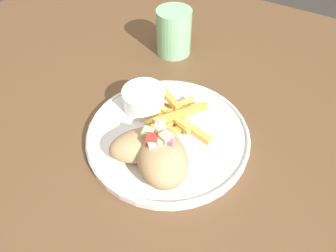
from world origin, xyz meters
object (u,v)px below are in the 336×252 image
object	(u,v)px
fries_pile	(176,116)
pita_sandwich_far	(145,144)
plate	(168,135)
sauce_ramekin	(144,98)
water_glass	(174,34)
pita_sandwich_near	(163,159)

from	to	relation	value
fries_pile	pita_sandwich_far	bearing A→B (deg)	177.03
plate	pita_sandwich_far	xyz separation A→B (m)	(-0.06, 0.01, 0.03)
pita_sandwich_far	plate	bearing A→B (deg)	36.58
sauce_ramekin	pita_sandwich_far	bearing A→B (deg)	-145.46
pita_sandwich_far	water_glass	size ratio (longest dim) A/B	1.23
sauce_ramekin	plate	bearing A→B (deg)	-115.94
sauce_ramekin	fries_pile	bearing A→B (deg)	-91.11
fries_pile	sauce_ramekin	size ratio (longest dim) A/B	1.69
pita_sandwich_near	water_glass	world-z (taller)	water_glass
pita_sandwich_near	fries_pile	bearing A→B (deg)	-20.24
fries_pile	water_glass	size ratio (longest dim) A/B	1.34
sauce_ramekin	water_glass	distance (m)	0.22
pita_sandwich_near	fries_pile	world-z (taller)	pita_sandwich_near
pita_sandwich_far	water_glass	bearing A→B (deg)	66.95
water_glass	pita_sandwich_near	bearing A→B (deg)	-152.93
pita_sandwich_far	fries_pile	size ratio (longest dim) A/B	0.92
pita_sandwich_far	fries_pile	bearing A→B (deg)	42.43
sauce_ramekin	water_glass	world-z (taller)	water_glass
fries_pile	sauce_ramekin	bearing A→B (deg)	88.89
fries_pile	pita_sandwich_near	bearing A→B (deg)	-160.71
pita_sandwich_near	fries_pile	size ratio (longest dim) A/B	0.94
pita_sandwich_far	water_glass	distance (m)	0.33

